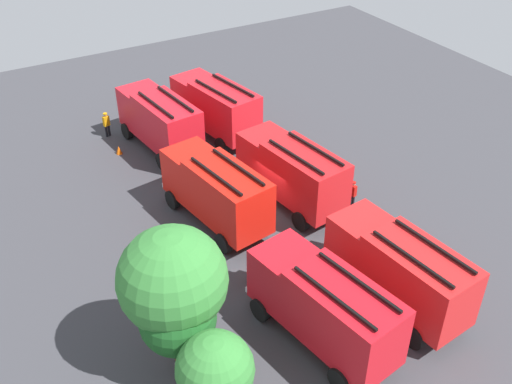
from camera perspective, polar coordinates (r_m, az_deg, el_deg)
ground_plane at (r=33.26m, az=0.00°, el=-1.99°), size 55.41×55.41×0.00m
fire_truck_0 at (r=27.19m, az=13.58°, el=-7.13°), size 7.42×3.36×3.88m
fire_truck_1 at (r=32.93m, az=3.45°, el=2.07°), size 7.46×3.52×3.88m
fire_truck_2 at (r=39.97m, az=-3.92°, el=8.27°), size 7.51×3.71×3.88m
fire_truck_3 at (r=24.98m, az=6.57°, el=-10.72°), size 7.50×3.69×3.88m
fire_truck_4 at (r=31.40m, az=-3.86°, el=0.27°), size 7.48×3.61×3.88m
fire_truck_5 at (r=38.64m, az=-9.27°, el=6.91°), size 7.43×3.42×3.88m
firefighter_0 at (r=33.69m, az=9.27°, el=-0.08°), size 0.46×0.31×1.63m
firefighter_1 at (r=41.48m, az=-14.18°, el=6.43°), size 0.34×0.47×1.71m
firefighter_2 at (r=28.43m, az=-0.39°, el=-6.99°), size 0.46×0.47×1.70m
tree_0 at (r=21.65m, az=-3.96°, el=-16.71°), size 2.83×2.83×4.39m
tree_1 at (r=23.14m, az=-7.56°, el=-11.94°), size 3.01×3.01×4.67m
tree_2 at (r=22.73m, az=-8.03°, el=-8.40°), size 4.26×4.26×6.61m
traffic_cone_0 at (r=39.49m, az=-13.06°, el=3.96°), size 0.39×0.39×0.56m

